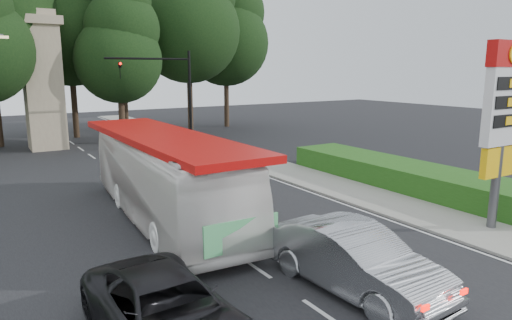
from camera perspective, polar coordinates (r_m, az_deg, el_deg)
road_surface at (r=21.01m, az=-12.04°, el=-5.20°), size 14.00×80.00×0.02m
sidewalk_right at (r=25.07m, az=6.48°, el=-2.22°), size 3.00×80.00×0.12m
hedge at (r=24.24m, az=18.03°, el=-1.87°), size 3.00×14.00×1.20m
gas_station_pylon at (r=18.41m, az=28.53°, el=5.47°), size 2.10×0.45×6.85m
traffic_signal_mast at (r=33.44m, az=-10.37°, el=9.01°), size 6.10×0.35×7.20m
monument at (r=37.32m, az=-25.11°, el=9.03°), size 3.00×3.00×10.05m
tree_center_right at (r=43.03m, az=-22.56°, el=17.29°), size 9.24×9.24×18.15m
tree_east_near at (r=45.98m, az=-16.52°, el=15.55°), size 8.12×8.12×15.95m
tree_east_mid at (r=44.13m, az=-8.56°, el=18.26°), size 9.52×9.52×18.70m
tree_far_east at (r=48.00m, az=-3.82°, el=16.57°), size 8.68×8.68×17.05m
tree_monument_right at (r=37.99m, az=-16.91°, el=14.00°), size 6.72×6.72×13.20m
transit_bus at (r=18.29m, az=-11.37°, el=-2.11°), size 3.68×12.44×3.42m
sedan_silver at (r=12.72m, az=12.17°, el=-12.02°), size 2.25×5.54×1.79m
suv_charcoal at (r=10.47m, az=-11.10°, el=-18.18°), size 2.68×5.51×1.51m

